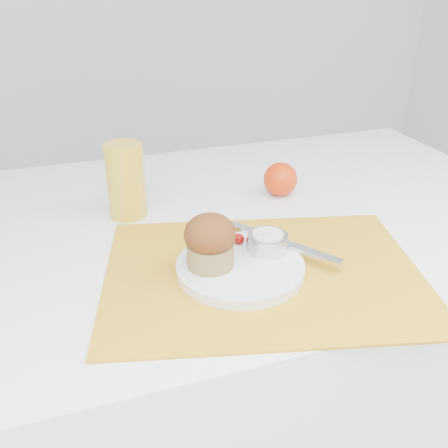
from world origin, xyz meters
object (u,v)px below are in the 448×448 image
object	(u,v)px
table	(248,356)
muffin	(210,241)
orange	(280,179)
plate	(240,267)
juice_glass	(126,181)

from	to	relation	value
table	muffin	bearing A→B (deg)	-127.57
orange	muffin	size ratio (longest dim) A/B	0.81
plate	orange	size ratio (longest dim) A/B	2.85
table	muffin	world-z (taller)	muffin
orange	juice_glass	distance (m)	0.32
muffin	juice_glass	bearing A→B (deg)	108.68
table	plate	xyz separation A→B (m)	(-0.10, -0.20, 0.39)
orange	juice_glass	bearing A→B (deg)	178.88
juice_glass	muffin	bearing A→B (deg)	-71.32
orange	muffin	world-z (taller)	muffin
plate	muffin	bearing A→B (deg)	167.85
juice_glass	muffin	world-z (taller)	juice_glass
orange	muffin	xyz separation A→B (m)	(-0.23, -0.25, 0.03)
plate	orange	world-z (taller)	orange
table	juice_glass	distance (m)	0.51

